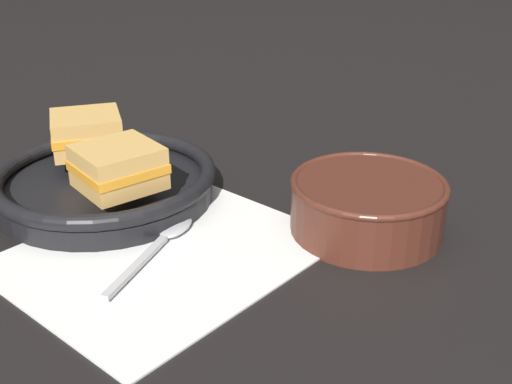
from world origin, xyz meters
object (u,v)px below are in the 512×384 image
skillet (104,183)px  sandwich_near_left (118,167)px  soup_bowl (367,202)px  spoon (166,236)px  sandwich_near_right (87,133)px

skillet → sandwich_near_left: (-0.01, -0.06, 0.04)m
soup_bowl → spoon: bearing=146.0°
spoon → sandwich_near_left: bearing=67.7°
sandwich_near_left → sandwich_near_right: size_ratio=0.80×
skillet → sandwich_near_right: sandwich_near_right is taller
soup_bowl → sandwich_near_right: sandwich_near_right is taller
soup_bowl → sandwich_near_right: (-0.16, 0.31, 0.03)m
sandwich_near_left → sandwich_near_right: bearing=78.0°
spoon → sandwich_near_left: size_ratio=1.79×
soup_bowl → skillet: (-0.17, 0.25, -0.01)m
soup_bowl → sandwich_near_left: size_ratio=1.90×
soup_bowl → skillet: bearing=124.6°
spoon → soup_bowl: bearing=-63.1°
sandwich_near_left → sandwich_near_right: 0.12m
skillet → sandwich_near_right: size_ratio=2.89×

